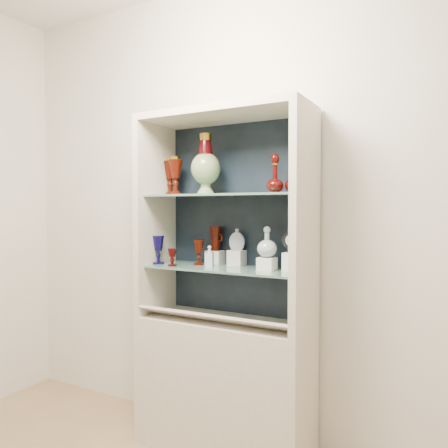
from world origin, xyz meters
The scene contains 31 objects.
wall_back centered at (0.00, 1.75, 1.40)m, with size 3.50×0.02×2.80m, color beige.
cabinet_base centered at (0.00, 1.53, 0.38)m, with size 1.00×0.40×0.75m, color beige.
cabinet_back_panel centered at (0.00, 1.72, 1.32)m, with size 0.98×0.02×1.15m, color black.
cabinet_side_left centered at (-0.48, 1.53, 1.32)m, with size 0.04×0.40×1.15m, color beige.
cabinet_side_right centered at (0.48, 1.53, 1.32)m, with size 0.04×0.40×1.15m, color beige.
cabinet_top_cap centered at (0.00, 1.53, 1.92)m, with size 1.00×0.40×0.04m, color beige.
shelf_lower centered at (0.00, 1.55, 1.04)m, with size 0.92×0.34×0.01m, color slate.
shelf_upper centered at (0.00, 1.55, 1.46)m, with size 0.92×0.34×0.01m, color slate.
label_ledge centered at (0.00, 1.42, 0.78)m, with size 0.92×0.18×0.01m, color beige.
label_card_0 centered at (0.04, 1.42, 0.80)m, with size 0.10×0.07×0.00m, color white.
label_card_1 centered at (0.33, 1.42, 0.80)m, with size 0.10×0.07×0.00m, color white.
label_card_2 centered at (-0.24, 1.42, 0.80)m, with size 0.10×0.07×0.00m, color white.
label_card_3 centered at (-0.14, 1.42, 0.80)m, with size 0.10×0.07×0.00m, color white.
pedestal_lamp_left centered at (-0.44, 1.62, 1.59)m, with size 0.09×0.09×0.24m, color #431107, non-canonical shape.
pedestal_lamp_right centered at (-0.36, 1.57, 1.59)m, with size 0.09×0.09×0.24m, color #431107, non-canonical shape.
enamel_urn centered at (-0.14, 1.56, 1.65)m, with size 0.17×0.17×0.36m, color #063F1C, non-canonical shape.
ruby_decanter_a centered at (0.31, 1.53, 1.59)m, with size 0.09×0.09×0.24m, color #410705, non-canonical shape.
ruby_decanter_b centered at (0.40, 1.57, 1.58)m, with size 0.10×0.10×0.22m, color #410705, non-canonical shape.
lidded_bowl centered at (0.44, 1.49, 1.51)m, with size 0.07×0.07×0.08m, color #410705, non-canonical shape.
cobalt_goblet centered at (-0.44, 1.50, 1.14)m, with size 0.07×0.07×0.17m, color #0F0B42, non-canonical shape.
ruby_goblet_tall centered at (-0.19, 1.57, 1.13)m, with size 0.06×0.06×0.15m, color #431107, non-canonical shape.
ruby_goblet_small centered at (-0.30, 1.45, 1.10)m, with size 0.05×0.05×0.10m, color #410705, non-canonical shape.
riser_ruby_pitcher centered at (-0.14, 1.67, 1.09)m, with size 0.10×0.10×0.08m, color silver.
ruby_pitcher centered at (-0.14, 1.67, 1.21)m, with size 0.11×0.07×0.15m, color #431107, non-canonical shape.
clear_square_bottle centered at (-0.09, 1.52, 1.11)m, with size 0.04×0.04×0.12m, color #9EB2BA, non-canonical shape.
riser_flat_flask centered at (0.02, 1.66, 1.09)m, with size 0.09×0.09×0.09m, color silver.
flat_flask centered at (0.02, 1.66, 1.21)m, with size 0.09×0.04×0.13m, color silver, non-canonical shape.
riser_clear_round_decanter centered at (0.26, 1.55, 1.08)m, with size 0.09×0.09×0.07m, color silver.
clear_round_decanter centered at (0.26, 1.55, 1.20)m, with size 0.11×0.11×0.16m, color #9EB2BA, non-canonical shape.
riser_cameo_medallion centered at (0.38, 1.58, 1.10)m, with size 0.08×0.08×0.10m, color silver.
cameo_medallion centered at (0.38, 1.58, 1.21)m, with size 0.10×0.04×0.12m, color black, non-canonical shape.
Camera 1 is at (1.19, -0.65, 1.39)m, focal length 35.00 mm.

